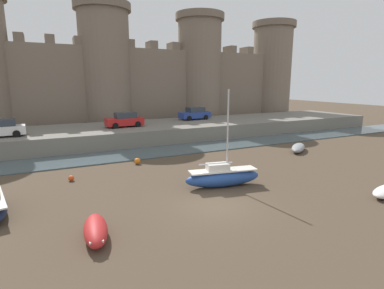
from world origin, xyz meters
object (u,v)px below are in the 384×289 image
object	(u,v)px
sailboat_midflat_centre	(223,177)
rowboat_foreground_left	(96,230)
car_quay_west	(195,114)
mooring_buoy_near_shore	(137,161)
rowboat_midflat_right	(298,148)
car_quay_centre_east	(125,120)
mooring_buoy_near_channel	(71,178)
car_quay_east	(0,129)

from	to	relation	value
sailboat_midflat_centre	rowboat_foreground_left	distance (m)	9.03
sailboat_midflat_centre	car_quay_west	bearing A→B (deg)	68.15
mooring_buoy_near_shore	rowboat_midflat_right	bearing A→B (deg)	-8.58
rowboat_midflat_right	car_quay_west	bearing A→B (deg)	104.38
mooring_buoy_near_shore	car_quay_centre_east	bearing A→B (deg)	81.58
mooring_buoy_near_shore	car_quay_centre_east	world-z (taller)	car_quay_centre_east
mooring_buoy_near_channel	mooring_buoy_near_shore	size ratio (longest dim) A/B	0.76
car_quay_west	mooring_buoy_near_shore	bearing A→B (deg)	-132.60
sailboat_midflat_centre	mooring_buoy_near_shore	bearing A→B (deg)	114.24
rowboat_foreground_left	car_quay_east	world-z (taller)	car_quay_east
car_quay_west	car_quay_east	bearing A→B (deg)	-169.38
car_quay_centre_east	mooring_buoy_near_shore	bearing A→B (deg)	-98.42
rowboat_midflat_right	mooring_buoy_near_shore	world-z (taller)	rowboat_midflat_right
car_quay_east	car_quay_west	size ratio (longest dim) A/B	1.00
rowboat_midflat_right	car_quay_centre_east	distance (m)	18.68
mooring_buoy_near_channel	car_quay_centre_east	size ratio (longest dim) A/B	0.09
mooring_buoy_near_channel	car_quay_east	xyz separation A→B (m)	(-5.01, 10.74, 2.29)
mooring_buoy_near_shore	car_quay_east	size ratio (longest dim) A/B	0.12
rowboat_midflat_right	car_quay_east	world-z (taller)	car_quay_east
sailboat_midflat_centre	car_quay_centre_east	xyz separation A→B (m)	(-1.99, 17.60, 1.83)
rowboat_midflat_right	sailboat_midflat_centre	distance (m)	13.11
mooring_buoy_near_channel	rowboat_midflat_right	bearing A→B (deg)	-0.27
mooring_buoy_near_channel	car_quay_west	xyz separation A→B (m)	(16.86, 14.84, 2.29)
mooring_buoy_near_channel	car_quay_east	world-z (taller)	car_quay_east
mooring_buoy_near_shore	car_quay_west	xyz separation A→B (m)	(11.59, 12.61, 2.23)
sailboat_midflat_centre	rowboat_midflat_right	bearing A→B (deg)	24.11
sailboat_midflat_centre	mooring_buoy_near_channel	xyz separation A→B (m)	(-8.72, 5.45, -0.46)
rowboat_midflat_right	sailboat_midflat_centre	size ratio (longest dim) A/B	0.58
mooring_buoy_near_shore	mooring_buoy_near_channel	bearing A→B (deg)	-157.03
mooring_buoy_near_shore	car_quay_centre_east	xyz separation A→B (m)	(1.47, 9.92, 2.23)
car_quay_east	sailboat_midflat_centre	bearing A→B (deg)	-49.70
sailboat_midflat_centre	car_quay_east	xyz separation A→B (m)	(-13.72, 16.19, 1.83)
rowboat_midflat_right	rowboat_foreground_left	distance (m)	22.12
mooring_buoy_near_channel	car_quay_centre_east	distance (m)	14.07
rowboat_midflat_right	car_quay_west	world-z (taller)	car_quay_west
car_quay_east	mooring_buoy_near_shore	bearing A→B (deg)	-39.64
rowboat_midflat_right	car_quay_centre_east	bearing A→B (deg)	138.74
sailboat_midflat_centre	car_quay_centre_east	bearing A→B (deg)	96.45
sailboat_midflat_centre	mooring_buoy_near_shore	xyz separation A→B (m)	(-3.46, 7.68, -0.40)
car_quay_east	car_quay_centre_east	world-z (taller)	same
mooring_buoy_near_channel	car_quay_west	size ratio (longest dim) A/B	0.09
car_quay_east	rowboat_foreground_left	bearing A→B (deg)	-74.72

